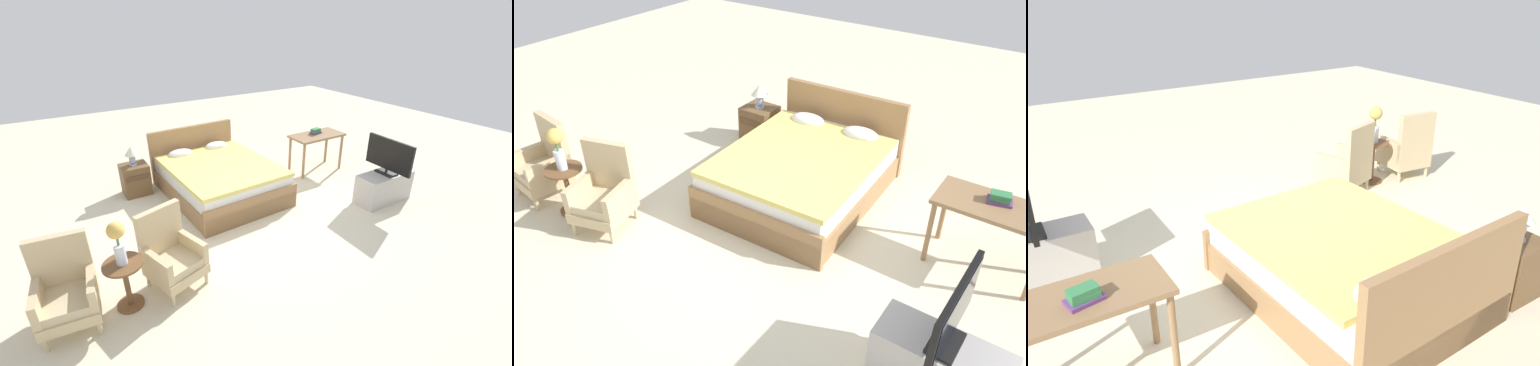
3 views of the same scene
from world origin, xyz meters
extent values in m
plane|color=beige|center=(0.00, 0.00, 0.00)|extent=(16.00, 16.00, 0.00)
cube|color=#997047|center=(-0.08, 0.92, 0.14)|extent=(1.68, 2.18, 0.28)
cube|color=white|center=(-0.08, 0.92, 0.40)|extent=(1.62, 2.09, 0.24)
cube|color=#EAD66B|center=(-0.07, 0.83, 0.55)|extent=(1.66, 1.93, 0.06)
cube|color=#997047|center=(-0.12, 1.94, 0.48)|extent=(1.64, 0.14, 0.96)
cube|color=#997047|center=(-0.04, -0.11, 0.20)|extent=(1.64, 0.12, 0.40)
ellipsoid|color=white|center=(-0.46, 1.65, 0.59)|extent=(0.45, 0.30, 0.14)
ellipsoid|color=white|center=(0.26, 1.67, 0.59)|extent=(0.45, 0.30, 0.14)
cylinder|color=#CCB284|center=(-2.82, -1.02, 0.08)|extent=(0.04, 0.04, 0.16)
cylinder|color=#CCB284|center=(-2.36, -1.08, 0.08)|extent=(0.04, 0.04, 0.16)
cylinder|color=#CCB284|center=(-2.76, -0.56, 0.08)|extent=(0.04, 0.04, 0.16)
cylinder|color=#CCB284|center=(-2.31, -0.62, 0.08)|extent=(0.04, 0.04, 0.16)
cube|color=#CCB284|center=(-2.56, -0.82, 0.22)|extent=(0.60, 0.60, 0.12)
cube|color=#C6B289|center=(-2.56, -0.82, 0.33)|extent=(0.55, 0.55, 0.10)
cube|color=#CCB284|center=(-2.53, -0.59, 0.60)|extent=(0.55, 0.15, 0.64)
cube|color=#CCB284|center=(-2.80, -0.79, 0.41)|extent=(0.13, 0.52, 0.26)
cube|color=#CCB284|center=(-2.33, -0.85, 0.41)|extent=(0.13, 0.52, 0.26)
cylinder|color=#CCB284|center=(-1.64, -1.11, 0.08)|extent=(0.04, 0.04, 0.16)
cylinder|color=#CCB284|center=(-1.20, -0.97, 0.08)|extent=(0.04, 0.04, 0.16)
cylinder|color=#CCB284|center=(-1.77, -0.67, 0.08)|extent=(0.04, 0.04, 0.16)
cylinder|color=#CCB284|center=(-1.33, -0.53, 0.08)|extent=(0.04, 0.04, 0.16)
cube|color=#CCB284|center=(-1.49, -0.82, 0.22)|extent=(0.67, 0.67, 0.12)
cube|color=#C6B289|center=(-1.49, -0.82, 0.33)|extent=(0.62, 0.62, 0.10)
cube|color=#CCB284|center=(-1.55, -0.60, 0.60)|extent=(0.54, 0.23, 0.64)
cube|color=#CCB284|center=(-1.71, -0.89, 0.41)|extent=(0.22, 0.51, 0.26)
cube|color=#CCB284|center=(-1.26, -0.75, 0.41)|extent=(0.22, 0.51, 0.26)
cylinder|color=brown|center=(-2.02, -0.85, 0.01)|extent=(0.28, 0.28, 0.03)
cylinder|color=brown|center=(-2.02, -0.85, 0.28)|extent=(0.06, 0.06, 0.51)
cylinder|color=brown|center=(-2.02, -0.85, 0.54)|extent=(0.40, 0.40, 0.02)
cylinder|color=silver|center=(-2.02, -0.85, 0.67)|extent=(0.11, 0.11, 0.22)
cylinder|color=#477538|center=(-2.02, -0.85, 0.83)|extent=(0.02, 0.02, 0.10)
sphere|color=#E0B251|center=(-2.02, -0.85, 0.95)|extent=(0.17, 0.17, 0.17)
cube|color=brown|center=(-1.27, 1.71, 0.26)|extent=(0.44, 0.40, 0.53)
cube|color=brown|center=(-1.27, 1.51, 0.37)|extent=(0.37, 0.01, 0.09)
cylinder|color=#9EADC6|center=(-1.27, 1.71, 0.54)|extent=(0.13, 0.13, 0.02)
ellipsoid|color=#9EADC6|center=(-1.27, 1.71, 0.63)|extent=(0.11, 0.11, 0.16)
cone|color=silver|center=(-1.27, 1.71, 0.78)|extent=(0.22, 0.22, 0.15)
cube|color=#B7B2AD|center=(2.11, -0.71, 0.25)|extent=(0.96, 0.40, 0.49)
cube|color=black|center=(2.11, -0.71, 0.51)|extent=(0.21, 0.32, 0.03)
cylinder|color=black|center=(2.11, -0.71, 0.55)|extent=(0.04, 0.04, 0.05)
cube|color=black|center=(2.11, -0.71, 0.82)|extent=(0.06, 0.85, 0.49)
cube|color=black|center=(2.14, -0.71, 0.82)|extent=(0.02, 0.79, 0.44)
cylinder|color=#8E6B47|center=(1.53, 0.64, 0.35)|extent=(0.05, 0.05, 0.69)
cylinder|color=#8E6B47|center=(2.47, 0.64, 0.35)|extent=(0.05, 0.05, 0.69)
cylinder|color=#8E6B47|center=(1.53, 1.06, 0.35)|extent=(0.05, 0.05, 0.69)
cylinder|color=#8E6B47|center=(2.47, 1.06, 0.35)|extent=(0.05, 0.05, 0.69)
cube|color=#8E6B47|center=(2.00, 0.85, 0.71)|extent=(1.04, 0.52, 0.04)
cube|color=#66387A|center=(2.01, 0.91, 0.75)|extent=(0.24, 0.19, 0.03)
cube|color=#337A47|center=(2.01, 0.91, 0.78)|extent=(0.19, 0.14, 0.04)
cube|color=#337A47|center=(2.01, 0.91, 0.82)|extent=(0.19, 0.14, 0.03)
camera|label=1|loc=(-2.33, -3.86, 2.77)|focal=24.00mm
camera|label=2|loc=(2.45, -3.32, 3.34)|focal=35.00mm
camera|label=3|loc=(2.39, 3.71, 2.59)|focal=35.00mm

